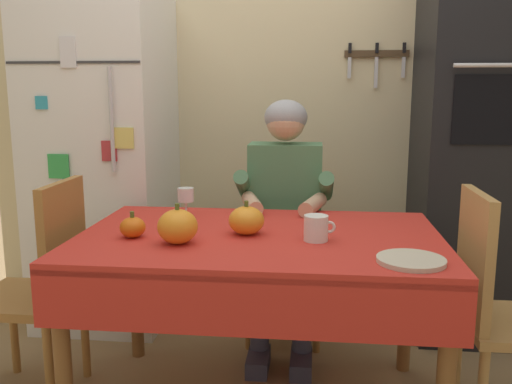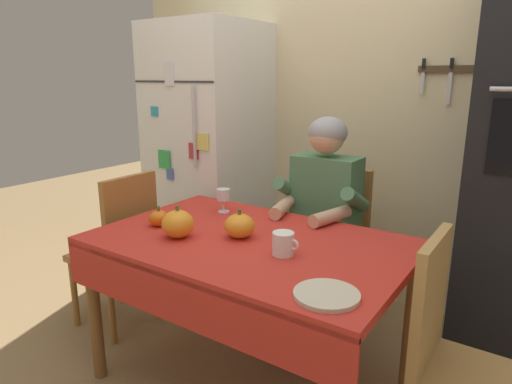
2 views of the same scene
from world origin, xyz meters
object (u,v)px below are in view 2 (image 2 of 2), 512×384
Objects in this scene: chair_behind_person at (333,239)px; pumpkin_small at (159,218)px; wine_glass at (223,196)px; pumpkin_large at (240,226)px; chair_right_side at (455,357)px; seated_person at (320,211)px; chair_left_side at (121,245)px; serving_tray at (327,295)px; pumpkin_medium at (178,224)px; dining_table at (247,258)px; coffee_mug at (284,244)px; refrigerator at (210,156)px.

pumpkin_small is (-0.54, -0.87, 0.27)m from chair_behind_person.
pumpkin_large is at bearing -41.28° from wine_glass.
chair_right_side is 6.71× the size of pumpkin_large.
chair_behind_person is 0.84m from pumpkin_large.
seated_person is 0.60m from pumpkin_large.
pumpkin_small is at bearing -13.14° from chair_left_side.
pumpkin_medium is at bearing 170.10° from serving_tray.
chair_behind_person and chair_right_side have the same top height.
serving_tray reaches higher than dining_table.
chair_right_side is 6.26× the size of pumpkin_medium.
wine_glass is at bearing 24.94° from chair_left_side.
dining_table is at bearing -16.94° from pumpkin_large.
pumpkin_large is (-0.05, 0.01, 0.14)m from dining_table.
coffee_mug is 0.51m from pumpkin_medium.
pumpkin_large is 0.93× the size of pumpkin_medium.
seated_person is at bearing -15.39° from refrigerator.
chair_behind_person reaches higher than pumpkin_small.
dining_table is 1.12× the size of seated_person.
pumpkin_medium is at bearing -80.66° from wine_glass.
chair_left_side is at bearing -148.99° from seated_person.
serving_tray is at bearing -12.08° from chair_left_side.
chair_behind_person is at bearing 58.30° from pumpkin_small.
coffee_mug is 0.85× the size of pumpkin_large.
pumpkin_large reaches higher than coffee_mug.
seated_person is at bearing 83.89° from dining_table.
pumpkin_medium is at bearing -14.88° from chair_left_side.
dining_table is at bearing 26.64° from pumpkin_medium.
dining_table is at bearing -42.91° from refrigerator.
refrigerator is 12.99× the size of pumpkin_large.
chair_right_side is 0.73m from coffee_mug.
chair_right_side reaches higher than coffee_mug.
serving_tray is at bearing -62.45° from seated_person.
chair_left_side is at bearing -155.06° from wine_glass.
chair_right_side reaches higher than pumpkin_large.
wine_glass reaches higher than pumpkin_small.
refrigerator is 1.45× the size of seated_person.
chair_right_side is at bearing 2.10° from pumpkin_small.
seated_person is at bearing 143.00° from chair_right_side.
seated_person reaches higher than chair_left_side.
coffee_mug is at bearing 2.33° from pumpkin_small.
refrigerator is 13.89× the size of wine_glass.
serving_tray is at bearing -66.73° from chair_behind_person.
coffee_mug is at bearing -76.57° from seated_person.
dining_table is 1.51× the size of chair_left_side.
coffee_mug is 1.17× the size of pumpkin_small.
dining_table is 0.81m from chair_behind_person.
chair_behind_person is 6.71× the size of pumpkin_large.
coffee_mug is at bearing -38.52° from refrigerator.
pumpkin_large is at bearing -43.94° from refrigerator.
dining_table is 10.81× the size of wine_glass.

